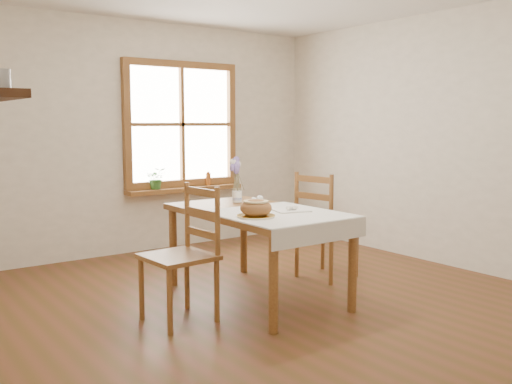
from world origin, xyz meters
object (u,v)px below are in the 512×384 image
at_px(chair_right, 327,225).
at_px(bread_plate, 256,216).
at_px(flower_vase, 237,197).
at_px(chair_left, 178,255).
at_px(dining_table, 256,220).

relative_size(chair_right, bread_plate, 3.58).
bearing_deg(bread_plate, flower_vase, 65.39).
bearing_deg(chair_right, flower_vase, 60.10).
xyz_separation_m(chair_left, bread_plate, (0.55, -0.22, 0.26)).
height_order(dining_table, flower_vase, flower_vase).
bearing_deg(dining_table, chair_left, -171.06).
distance_m(chair_left, bread_plate, 0.65).
xyz_separation_m(dining_table, chair_right, (0.93, 0.13, -0.16)).
bearing_deg(flower_vase, dining_table, -103.48).
relative_size(chair_left, bread_plate, 3.56).
bearing_deg(flower_vase, chair_left, -148.39).
bearing_deg(dining_table, flower_vase, 76.52).
xyz_separation_m(dining_table, bread_plate, (-0.25, -0.34, 0.10)).
relative_size(dining_table, flower_vase, 15.94).
bearing_deg(dining_table, bread_plate, -126.20).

